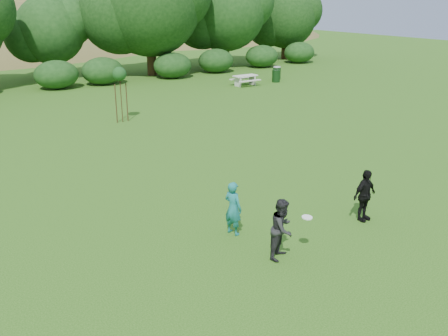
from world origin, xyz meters
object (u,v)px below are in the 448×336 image
object	(u,v)px
trash_can_near	(276,76)
trash_can_lidded	(277,73)
picnic_table	(245,79)
player_black	(365,195)
player_teal	(233,208)
player_grey	(282,229)
sapling	(120,75)

from	to	relation	value
trash_can_near	trash_can_lidded	size ratio (longest dim) A/B	0.86
trash_can_near	picnic_table	world-z (taller)	trash_can_near
player_black	picnic_table	xyz separation A→B (m)	(10.79, 20.25, -0.26)
player_teal	player_grey	bearing A→B (deg)	174.21
sapling	trash_can_lidded	xyz separation A→B (m)	(15.47, 5.93, -1.88)
picnic_table	trash_can_lidded	size ratio (longest dim) A/B	1.71
trash_can_near	sapling	size ratio (longest dim) A/B	0.32
player_black	trash_can_lidded	bearing A→B (deg)	52.18
player_teal	trash_can_near	size ratio (longest dim) A/B	1.70
trash_can_lidded	player_black	bearing A→B (deg)	-124.50
player_black	trash_can_lidded	distance (m)	25.58
picnic_table	trash_can_lidded	xyz separation A→B (m)	(3.70, 0.84, 0.02)
player_grey	picnic_table	world-z (taller)	player_grey
trash_can_near	player_grey	bearing A→B (deg)	-129.77
player_teal	player_grey	size ratio (longest dim) A/B	0.97
player_grey	player_black	distance (m)	3.42
player_black	trash_can_near	distance (m)	24.39
sapling	player_grey	bearing A→B (deg)	-98.92
player_black	trash_can_near	world-z (taller)	player_black
player_grey	trash_can_near	world-z (taller)	player_grey
trash_can_near	sapling	bearing A→B (deg)	-160.99
player_teal	trash_can_near	bearing A→B (deg)	-57.03
player_teal	sapling	bearing A→B (deg)	-25.38
player_grey	player_black	bearing A→B (deg)	-21.19
player_black	player_grey	bearing A→B (deg)	-178.12
player_black	trash_can_lidded	xyz separation A→B (m)	(14.49, 21.08, -0.24)
player_teal	player_grey	world-z (taller)	player_grey
player_teal	trash_can_near	distance (m)	25.54
trash_can_lidded	sapling	bearing A→B (deg)	-159.03
sapling	picnic_table	xyz separation A→B (m)	(11.77, 5.09, -1.90)
trash_can_near	trash_can_lidded	xyz separation A→B (m)	(0.82, 0.88, 0.09)
trash_can_near	picnic_table	size ratio (longest dim) A/B	0.50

